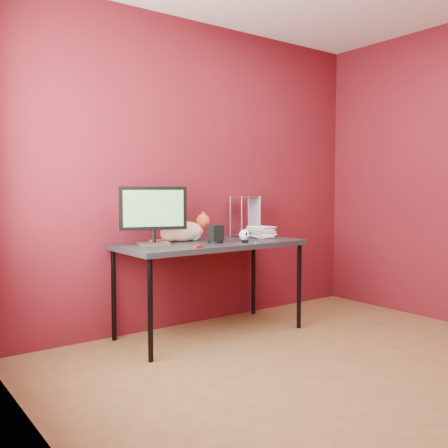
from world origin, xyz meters
TOP-DOWN VIEW (x-y plane):
  - room at (0.00, 0.00)m, footprint 3.52×3.52m
  - desk at (-0.15, 1.37)m, footprint 1.50×0.70m
  - monitor at (-0.62, 1.44)m, footprint 0.49×0.23m
  - cat at (-0.30, 1.54)m, footprint 0.51×0.27m
  - skull_mug at (0.12, 1.26)m, footprint 0.09×0.09m
  - speaker at (-0.16, 1.28)m, footprint 0.12×0.12m
  - book_stack at (0.35, 1.43)m, footprint 0.22×0.26m
  - wire_rack at (0.39, 1.60)m, footprint 0.22×0.18m
  - pocket_knife at (-0.45, 1.08)m, footprint 0.09×0.05m
  - black_gadget at (0.03, 1.15)m, footprint 0.06×0.05m
  - washer at (0.08, 1.08)m, footprint 0.04×0.04m

SIDE VIEW (x-z plane):
  - desk at x=-0.15m, z-range 0.32..1.07m
  - washer at x=0.08m, z-range 0.75..0.75m
  - pocket_knife at x=-0.45m, z-range 0.75..0.77m
  - black_gadget at x=0.03m, z-range 0.75..0.77m
  - skull_mug at x=0.12m, z-range 0.75..0.84m
  - speaker at x=-0.16m, z-range 0.75..0.88m
  - cat at x=-0.30m, z-range 0.71..0.95m
  - wire_rack at x=0.39m, z-range 0.75..1.11m
  - monitor at x=-0.62m, z-range 0.78..1.22m
  - book_stack at x=0.35m, z-range 0.75..1.84m
  - room at x=0.00m, z-range 0.14..2.75m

